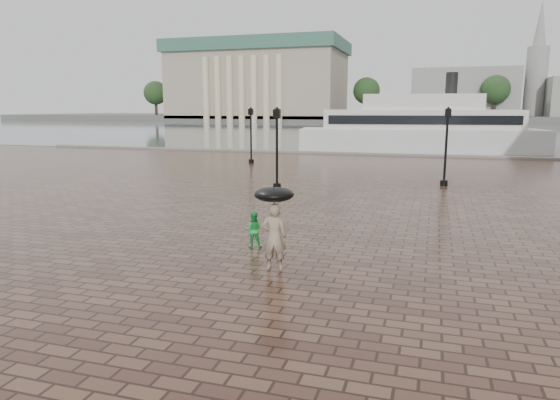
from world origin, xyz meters
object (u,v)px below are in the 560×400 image
(street_lamps, at_px, (316,141))
(child_pedestrian, at_px, (253,230))
(adult_pedestrian, at_px, (274,237))
(ferry_near, at_px, (420,128))

(street_lamps, bearing_deg, child_pedestrian, -83.72)
(street_lamps, distance_m, adult_pedestrian, 19.30)
(street_lamps, height_order, adult_pedestrian, street_lamps)
(adult_pedestrian, bearing_deg, street_lamps, -91.45)
(adult_pedestrian, bearing_deg, child_pedestrian, -66.78)
(adult_pedestrian, distance_m, ferry_near, 41.13)
(street_lamps, xyz_separation_m, child_pedestrian, (1.87, -17.01, -1.73))
(child_pedestrian, xyz_separation_m, ferry_near, (3.95, 39.05, 1.80))
(street_lamps, distance_m, ferry_near, 22.79)
(ferry_near, bearing_deg, adult_pedestrian, -101.70)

